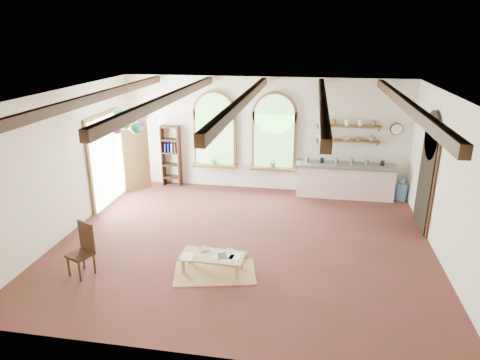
% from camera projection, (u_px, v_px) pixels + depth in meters
% --- Properties ---
extents(floor, '(8.00, 8.00, 0.00)m').
position_uv_depth(floor, '(244.00, 242.00, 9.32)').
color(floor, '#5A2525').
rests_on(floor, ground).
extents(ceiling_beams, '(6.20, 6.80, 0.18)m').
position_uv_depth(ceiling_beams, '(244.00, 100.00, 8.30)').
color(ceiling_beams, '#321B0F').
rests_on(ceiling_beams, ceiling).
extents(window_left, '(1.30, 0.28, 2.20)m').
position_uv_depth(window_left, '(215.00, 132.00, 12.20)').
color(window_left, brown).
rests_on(window_left, floor).
extents(window_right, '(1.30, 0.28, 2.20)m').
position_uv_depth(window_right, '(274.00, 135.00, 11.93)').
color(window_right, brown).
rests_on(window_right, floor).
extents(left_doorway, '(0.10, 1.90, 2.50)m').
position_uv_depth(left_doorway, '(107.00, 160.00, 11.25)').
color(left_doorway, brown).
rests_on(left_doorway, floor).
extents(right_doorway, '(0.10, 1.30, 2.40)m').
position_uv_depth(right_doorway, '(425.00, 183.00, 9.73)').
color(right_doorway, black).
rests_on(right_doorway, floor).
extents(kitchen_counter, '(2.68, 0.62, 0.94)m').
position_uv_depth(kitchen_counter, '(345.00, 180.00, 11.78)').
color(kitchen_counter, silver).
rests_on(kitchen_counter, floor).
extents(wall_shelf_lower, '(1.70, 0.24, 0.04)m').
position_uv_depth(wall_shelf_lower, '(347.00, 141.00, 11.60)').
color(wall_shelf_lower, brown).
rests_on(wall_shelf_lower, wall_back).
extents(wall_shelf_upper, '(1.70, 0.24, 0.04)m').
position_uv_depth(wall_shelf_upper, '(349.00, 126.00, 11.46)').
color(wall_shelf_upper, brown).
rests_on(wall_shelf_upper, wall_back).
extents(wall_clock, '(0.32, 0.04, 0.32)m').
position_uv_depth(wall_clock, '(397.00, 129.00, 11.35)').
color(wall_clock, black).
rests_on(wall_clock, wall_back).
extents(bookshelf, '(0.53, 0.32, 1.80)m').
position_uv_depth(bookshelf, '(171.00, 156.00, 12.55)').
color(bookshelf, '#321B0F').
rests_on(bookshelf, floor).
extents(coffee_table, '(1.24, 0.61, 0.35)m').
position_uv_depth(coffee_table, '(212.00, 257.00, 8.11)').
color(coffee_table, tan).
rests_on(coffee_table, floor).
extents(side_chair, '(0.53, 0.53, 1.02)m').
position_uv_depth(side_chair, '(82.00, 260.00, 8.02)').
color(side_chair, '#321B0F').
rests_on(side_chair, floor).
extents(floor_mat, '(1.70, 1.26, 0.02)m').
position_uv_depth(floor_mat, '(215.00, 272.00, 8.16)').
color(floor_mat, tan).
rests_on(floor_mat, floor).
extents(floor_cushion, '(0.64, 0.64, 0.08)m').
position_uv_depth(floor_cushion, '(231.00, 257.00, 8.63)').
color(floor_cushion, '#6F9264').
rests_on(floor_cushion, floor).
extents(water_jug_a, '(0.33, 0.33, 0.63)m').
position_uv_depth(water_jug_a, '(387.00, 190.00, 11.67)').
color(water_jug_a, '#507EAC').
rests_on(water_jug_a, floor).
extents(water_jug_b, '(0.32, 0.32, 0.62)m').
position_uv_depth(water_jug_b, '(401.00, 191.00, 11.61)').
color(water_jug_b, '#507EAC').
rests_on(water_jug_b, floor).
extents(balloon_cluster, '(0.75, 0.82, 1.15)m').
position_uv_depth(balloon_cluster, '(130.00, 121.00, 10.18)').
color(balloon_cluster, white).
rests_on(balloon_cluster, floor).
extents(table_book, '(0.27, 0.29, 0.02)m').
position_uv_depth(table_book, '(200.00, 250.00, 8.28)').
color(table_book, olive).
rests_on(table_book, coffee_table).
extents(tablet, '(0.24, 0.29, 0.01)m').
position_uv_depth(tablet, '(222.00, 256.00, 8.06)').
color(tablet, black).
rests_on(tablet, coffee_table).
extents(potted_plant_left, '(0.27, 0.23, 0.30)m').
position_uv_depth(potted_plant_left, '(214.00, 160.00, 12.36)').
color(potted_plant_left, '#598C4C').
rests_on(potted_plant_left, window_left).
extents(potted_plant_right, '(0.27, 0.23, 0.30)m').
position_uv_depth(potted_plant_right, '(273.00, 162.00, 12.09)').
color(potted_plant_right, '#598C4C').
rests_on(potted_plant_right, window_right).
extents(shelf_cup_a, '(0.12, 0.10, 0.10)m').
position_uv_depth(shelf_cup_a, '(320.00, 137.00, 11.69)').
color(shelf_cup_a, white).
rests_on(shelf_cup_a, wall_shelf_lower).
extents(shelf_cup_b, '(0.10, 0.10, 0.09)m').
position_uv_depth(shelf_cup_b, '(333.00, 138.00, 11.64)').
color(shelf_cup_b, beige).
rests_on(shelf_cup_b, wall_shelf_lower).
extents(shelf_bowl_a, '(0.22, 0.22, 0.05)m').
position_uv_depth(shelf_bowl_a, '(346.00, 139.00, 11.59)').
color(shelf_bowl_a, beige).
rests_on(shelf_bowl_a, wall_shelf_lower).
extents(shelf_bowl_b, '(0.20, 0.20, 0.06)m').
position_uv_depth(shelf_bowl_b, '(359.00, 139.00, 11.53)').
color(shelf_bowl_b, '#8C664C').
rests_on(shelf_bowl_b, wall_shelf_lower).
extents(shelf_vase, '(0.18, 0.18, 0.19)m').
position_uv_depth(shelf_vase, '(373.00, 138.00, 11.45)').
color(shelf_vase, slate).
rests_on(shelf_vase, wall_shelf_lower).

